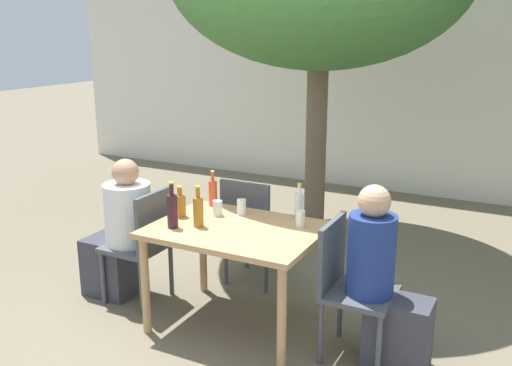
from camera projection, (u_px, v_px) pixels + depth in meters
The scene contains 16 objects.
ground_plane at pixel (237, 325), 4.19m from camera, with size 30.00×30.00×0.00m, color #706651.
cafe_building_wall at pixel (390, 85), 7.33m from camera, with size 10.00×0.08×2.80m.
dining_table_front at pixel (237, 240), 4.02m from camera, with size 1.18×0.88×0.76m.
patio_chair_0 at pixel (144, 239), 4.42m from camera, with size 0.44×0.44×0.92m.
patio_chair_1 at pixel (347, 281), 3.69m from camera, with size 0.44×0.44×0.92m.
patio_chair_2 at pixel (251, 225), 4.73m from camera, with size 0.44×0.44×0.92m.
person_seated_0 at pixel (120, 236), 4.53m from camera, with size 0.58×0.36×1.15m.
person_seated_1 at pixel (384, 289), 3.59m from camera, with size 0.55×0.30×1.19m.
wine_bottle_0 at pixel (172, 210), 3.96m from camera, with size 0.08×0.08×0.33m.
amber_bottle_1 at pixel (180, 205), 4.20m from camera, with size 0.08×0.08×0.23m.
amber_bottle_2 at pixel (198, 211), 3.98m from camera, with size 0.07×0.07×0.30m.
water_bottle_3 at pixel (299, 205), 4.15m from camera, with size 0.06×0.06×0.27m.
soda_bottle_4 at pixel (213, 192), 4.46m from camera, with size 0.06×0.06×0.28m.
drinking_glass_0 at pixel (218, 208), 4.23m from camera, with size 0.07×0.07×0.11m.
drinking_glass_1 at pixel (242, 207), 4.26m from camera, with size 0.07×0.07×0.12m.
drinking_glass_2 at pixel (300, 219), 3.99m from camera, with size 0.07×0.07×0.12m.
Camera 1 is at (1.85, -3.29, 2.11)m, focal length 40.00 mm.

